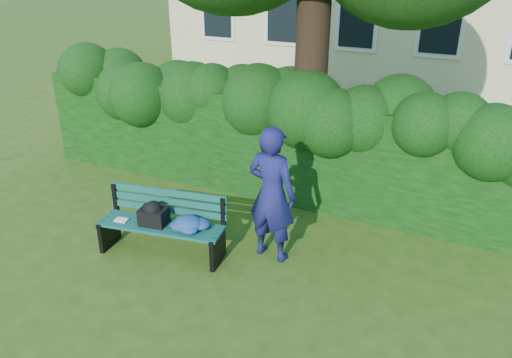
% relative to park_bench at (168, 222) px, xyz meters
% --- Properties ---
extents(ground, '(80.00, 80.00, 0.00)m').
position_rel_park_bench_xyz_m(ground, '(0.91, 0.37, -0.50)').
color(ground, '#305114').
rests_on(ground, ground).
extents(hedge, '(10.00, 1.00, 1.80)m').
position_rel_park_bench_xyz_m(hedge, '(0.91, 2.57, 0.40)').
color(hedge, black).
rests_on(hedge, ground).
extents(park_bench, '(1.85, 0.85, 0.89)m').
position_rel_park_bench_xyz_m(park_bench, '(0.00, 0.00, 0.00)').
color(park_bench, '#0D4340').
rests_on(park_bench, ground).
extents(man_reading, '(0.75, 0.53, 1.93)m').
position_rel_park_bench_xyz_m(man_reading, '(1.33, 0.58, 0.46)').
color(man_reading, navy).
rests_on(man_reading, ground).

